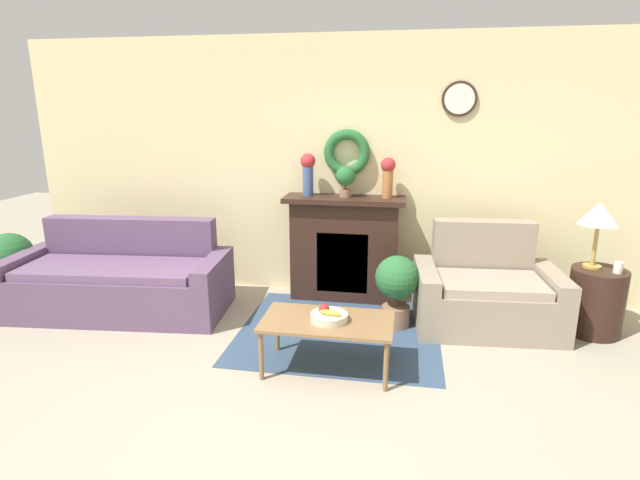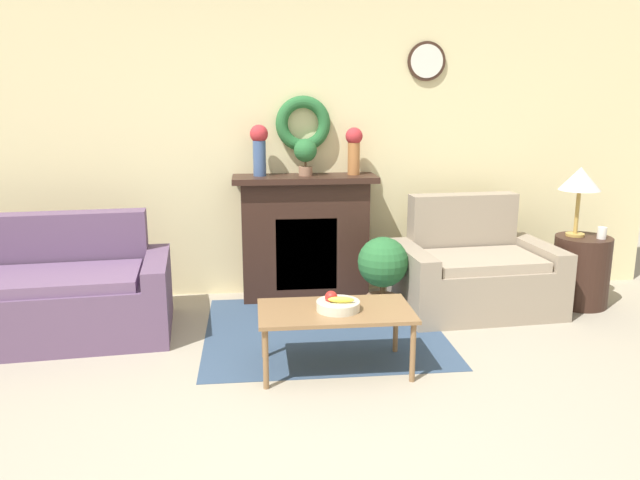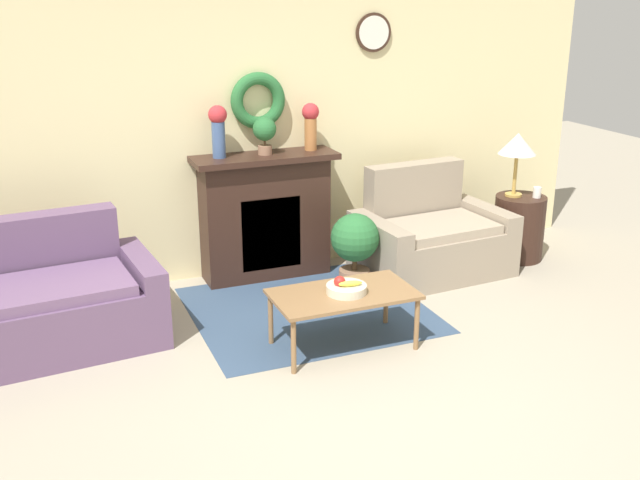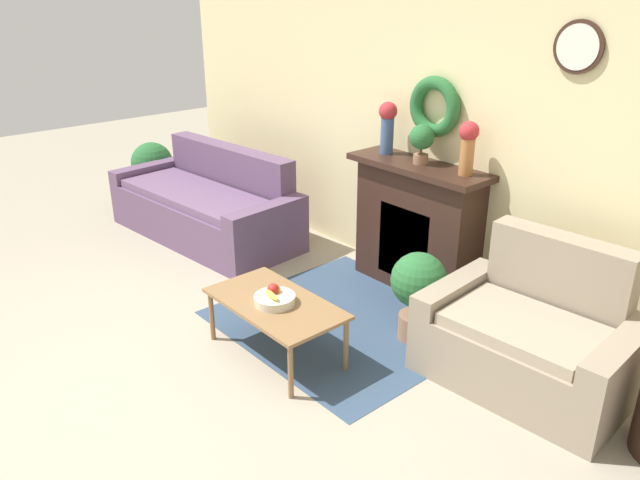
{
  "view_description": "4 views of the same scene",
  "coord_description": "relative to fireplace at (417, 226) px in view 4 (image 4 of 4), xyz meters",
  "views": [
    {
      "loc": [
        0.75,
        -2.48,
        1.99
      ],
      "look_at": [
        0.03,
        1.67,
        0.86
      ],
      "focal_mm": 28.0,
      "sensor_mm": 36.0,
      "label": 1
    },
    {
      "loc": [
        -0.31,
        -2.81,
        1.78
      ],
      "look_at": [
        0.16,
        1.54,
        0.75
      ],
      "focal_mm": 35.0,
      "sensor_mm": 36.0,
      "label": 2
    },
    {
      "loc": [
        -1.77,
        -3.42,
        2.45
      ],
      "look_at": [
        0.24,
        1.51,
        0.64
      ],
      "focal_mm": 42.0,
      "sensor_mm": 36.0,
      "label": 3
    },
    {
      "loc": [
        3.25,
        -1.24,
        2.47
      ],
      "look_at": [
        0.3,
        1.32,
        0.82
      ],
      "focal_mm": 35.0,
      "sensor_mm": 36.0,
      "label": 4
    }
  ],
  "objects": [
    {
      "name": "couch_left",
      "position": [
        -2.16,
        -0.72,
        -0.24
      ],
      "size": [
        2.18,
        1.09,
        0.88
      ],
      "rotation": [
        0.0,
        0.0,
        0.09
      ],
      "color": "#604766",
      "rests_on": "ground_plane"
    },
    {
      "name": "fireplace",
      "position": [
        0.0,
        0.0,
        0.0
      ],
      "size": [
        1.24,
        0.41,
        1.1
      ],
      "color": "#331E16",
      "rests_on": "ground_plane"
    },
    {
      "name": "vase_on_mantel_right",
      "position": [
        0.43,
        0.01,
        0.78
      ],
      "size": [
        0.15,
        0.15,
        0.41
      ],
      "color": "#AD6B38",
      "rests_on": "fireplace"
    },
    {
      "name": "vase_on_mantel_left",
      "position": [
        -0.38,
        0.01,
        0.8
      ],
      "size": [
        0.15,
        0.15,
        0.43
      ],
      "color": "#3D5684",
      "rests_on": "fireplace"
    },
    {
      "name": "potted_plant_on_mantel",
      "position": [
        0.01,
        -0.01,
        0.74
      ],
      "size": [
        0.2,
        0.2,
        0.32
      ],
      "color": "#8E664C",
      "rests_on": "fireplace"
    },
    {
      "name": "coffee_table",
      "position": [
        0.07,
        -1.53,
        -0.18
      ],
      "size": [
        1.0,
        0.55,
        0.42
      ],
      "color": "olive",
      "rests_on": "ground_plane"
    },
    {
      "name": "fruit_bowl",
      "position": [
        0.08,
        -1.55,
        -0.1
      ],
      "size": [
        0.28,
        0.28,
        0.12
      ],
      "color": "beige",
      "rests_on": "coffee_table"
    },
    {
      "name": "wall_back",
      "position": [
        -0.13,
        0.21,
        0.8
      ],
      "size": [
        6.8,
        0.17,
        2.7
      ],
      "color": "beige",
      "rests_on": "ground_plane"
    },
    {
      "name": "floor_rug",
      "position": [
        0.07,
        -0.85,
        -0.55
      ],
      "size": [
        1.8,
        1.65,
        0.01
      ],
      "color": "#334760",
      "rests_on": "ground_plane"
    },
    {
      "name": "potted_plant_floor_by_loveseat",
      "position": [
        0.57,
        -0.63,
        -0.14
      ],
      "size": [
        0.4,
        0.4,
        0.68
      ],
      "color": "#8E664C",
      "rests_on": "ground_plane"
    },
    {
      "name": "ground_plane",
      "position": [
        -0.14,
        -2.53,
        -0.56
      ],
      "size": [
        16.0,
        16.0,
        0.0
      ],
      "primitive_type": "plane",
      "color": "#9E937F"
    },
    {
      "name": "loveseat_right",
      "position": [
        1.39,
        -0.46,
        -0.24
      ],
      "size": [
        1.35,
        0.95,
        0.94
      ],
      "rotation": [
        0.0,
        0.0,
        0.07
      ],
      "color": "gray",
      "rests_on": "ground_plane"
    },
    {
      "name": "potted_plant_floor_by_couch",
      "position": [
        -3.43,
        -0.67,
        -0.09
      ],
      "size": [
        0.48,
        0.48,
        0.73
      ],
      "color": "#8E664C",
      "rests_on": "ground_plane"
    }
  ]
}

